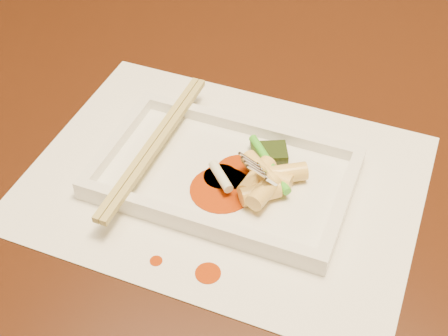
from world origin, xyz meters
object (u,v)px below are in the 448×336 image
at_px(placemat, 224,181).
at_px(plate_base, 224,178).
at_px(table, 212,158).
at_px(chopstick_a, 151,143).
at_px(fork, 300,127).

relative_size(placemat, plate_base, 1.54).
height_order(table, plate_base, plate_base).
bearing_deg(placemat, chopstick_a, 180.00).
bearing_deg(placemat, table, 118.18).
bearing_deg(chopstick_a, fork, 6.75).
relative_size(table, plate_base, 5.38).
height_order(placemat, fork, fork).
distance_m(table, fork, 0.25).
relative_size(placemat, chopstick_a, 1.73).
distance_m(placemat, fork, 0.11).
height_order(table, chopstick_a, chopstick_a).
xyz_separation_m(placemat, fork, (0.07, 0.02, 0.08)).
bearing_deg(fork, plate_base, -165.58).
distance_m(table, plate_base, 0.18).
relative_size(chopstick_a, fork, 1.65).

